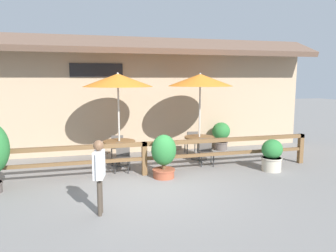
# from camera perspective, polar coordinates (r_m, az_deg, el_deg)

# --- Properties ---
(ground_plane) EXTENTS (60.00, 60.00, 0.00)m
(ground_plane) POSITION_cam_1_polar(r_m,az_deg,el_deg) (8.45, -2.71, -10.50)
(ground_plane) COLOR slate
(building_facade) EXTENTS (14.28, 1.49, 4.23)m
(building_facade) POSITION_cam_1_polar(r_m,az_deg,el_deg) (12.05, -7.02, 5.60)
(building_facade) COLOR tan
(building_facade) RESTS_ON ground
(patio_railing) EXTENTS (10.40, 0.14, 0.95)m
(patio_railing) POSITION_cam_1_polar(r_m,az_deg,el_deg) (9.26, -4.14, -4.37)
(patio_railing) COLOR brown
(patio_railing) RESTS_ON ground
(patio_umbrella_near) EXTENTS (2.17, 2.17, 2.90)m
(patio_umbrella_near) POSITION_cam_1_polar(r_m,az_deg,el_deg) (10.25, -8.72, 7.87)
(patio_umbrella_near) COLOR #B7B2A8
(patio_umbrella_near) RESTS_ON ground
(dining_table_near) EXTENTS (1.01, 1.01, 0.77)m
(dining_table_near) POSITION_cam_1_polar(r_m,az_deg,el_deg) (10.46, -8.47, -3.40)
(dining_table_near) COLOR brown
(dining_table_near) RESTS_ON ground
(chair_near_streetside) EXTENTS (0.51, 0.51, 0.83)m
(chair_near_streetside) POSITION_cam_1_polar(r_m,az_deg,el_deg) (9.75, -7.93, -5.19)
(chair_near_streetside) COLOR #514C47
(chair_near_streetside) RESTS_ON ground
(chair_near_wallside) EXTENTS (0.46, 0.46, 0.83)m
(chair_near_wallside) POSITION_cam_1_polar(r_m,az_deg,el_deg) (11.24, -8.83, -3.39)
(chair_near_wallside) COLOR #514C47
(chair_near_wallside) RESTS_ON ground
(patio_umbrella_middle) EXTENTS (2.17, 2.17, 2.90)m
(patio_umbrella_middle) POSITION_cam_1_polar(r_m,az_deg,el_deg) (10.94, 5.62, 7.95)
(patio_umbrella_middle) COLOR #B7B2A8
(patio_umbrella_middle) RESTS_ON ground
(dining_table_middle) EXTENTS (1.01, 1.01, 0.77)m
(dining_table_middle) POSITION_cam_1_polar(r_m,az_deg,el_deg) (11.14, 5.47, -2.63)
(dining_table_middle) COLOR brown
(dining_table_middle) RESTS_ON ground
(chair_middle_streetside) EXTENTS (0.49, 0.49, 0.83)m
(chair_middle_streetside) POSITION_cam_1_polar(r_m,az_deg,el_deg) (10.43, 6.66, -4.27)
(chair_middle_streetside) COLOR #514C47
(chair_middle_streetside) RESTS_ON ground
(chair_middle_wallside) EXTENTS (0.46, 0.46, 0.83)m
(chair_middle_wallside) POSITION_cam_1_polar(r_m,az_deg,el_deg) (11.90, 4.13, -2.66)
(chair_middle_wallside) COLOR #514C47
(chair_middle_wallside) RESTS_ON ground
(potted_plant_small_flowering) EXTENTS (0.69, 0.63, 1.20)m
(potted_plant_small_flowering) POSITION_cam_1_polar(r_m,az_deg,el_deg) (9.00, -0.75, -5.05)
(potted_plant_small_flowering) COLOR #9E4C33
(potted_plant_small_flowering) RESTS_ON ground
(potted_plant_broad_leaf) EXTENTS (0.62, 0.61, 0.95)m
(potted_plant_broad_leaf) POSITION_cam_1_polar(r_m,az_deg,el_deg) (10.17, 17.64, -4.84)
(potted_plant_broad_leaf) COLOR #B7AD99
(potted_plant_broad_leaf) RESTS_ON ground
(potted_plant_corner_fern) EXTENTS (0.69, 0.62, 1.06)m
(potted_plant_corner_fern) POSITION_cam_1_polar(r_m,az_deg,el_deg) (12.67, 9.22, -1.44)
(potted_plant_corner_fern) COLOR #564C47
(potted_plant_corner_fern) RESTS_ON ground
(pedestrian) EXTENTS (0.27, 0.53, 1.53)m
(pedestrian) POSITION_cam_1_polar(r_m,az_deg,el_deg) (6.67, -11.91, -7.04)
(pedestrian) COLOR #42382D
(pedestrian) RESTS_ON ground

